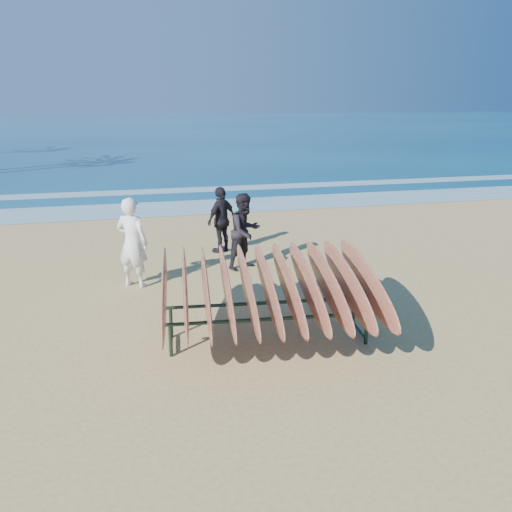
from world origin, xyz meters
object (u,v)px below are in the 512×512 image
Objects in this scene: surfboard_rack at (268,287)px; person_white at (132,243)px; person_dark_a at (245,231)px; person_dark_b at (222,220)px.

surfboard_rack is 3.62m from person_white.
surfboard_rack is 2.08× the size of person_dark_a.
person_white is (-1.92, 3.07, 0.01)m from surfboard_rack.
person_dark_a reaches higher than person_dark_b.
person_white is 2.93m from person_dark_b.
person_dark_a is at bearing 61.91° from person_dark_b.
surfboard_rack is 3.71m from person_dark_a.
person_white is 2.49m from person_dark_a.
person_dark_a is at bearing -133.12° from person_white.
person_white is at bearing 4.13° from person_dark_b.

